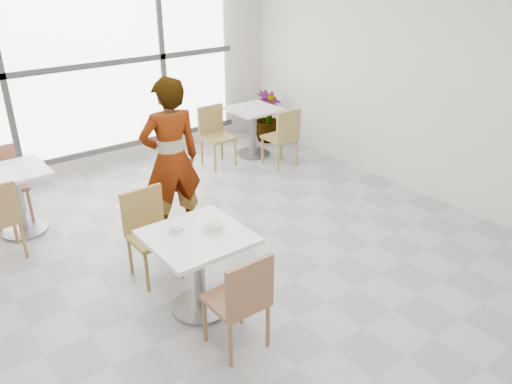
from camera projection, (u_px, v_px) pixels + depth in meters
floor at (238, 273)px, 5.03m from camera, size 7.00×7.00×0.00m
wall_back at (87, 64)px, 6.91m from camera, size 6.00×0.00×6.00m
wall_right at (441, 80)px, 6.04m from camera, size 0.00×7.00×7.00m
window at (89, 65)px, 6.86m from camera, size 4.60×0.07×2.52m
main_table at (198, 258)px, 4.31m from camera, size 0.80×0.80×0.75m
chair_near at (242, 297)px, 3.86m from camera, size 0.42×0.42×0.87m
chair_far at (149, 228)px, 4.84m from camera, size 0.42×0.42×0.87m
oatmeal_bowl at (214, 226)px, 4.27m from camera, size 0.21×0.21×0.09m
coffee_cup at (174, 229)px, 4.24m from camera, size 0.16×0.13×0.07m
person at (171, 160)px, 5.38m from camera, size 0.70×0.52×1.78m
bg_table_left at (16, 192)px, 5.59m from camera, size 0.70×0.70×0.75m
bg_table_right at (253, 125)px, 7.79m from camera, size 0.70×0.70×0.75m
bg_chair_left_far at (3, 180)px, 5.87m from camera, size 0.42×0.42×0.87m
bg_chair_right_near at (283, 134)px, 7.34m from camera, size 0.42×0.42×0.87m
bg_chair_right_far at (215, 132)px, 7.45m from camera, size 0.42×0.42×0.87m
plant_right at (268, 116)px, 8.42m from camera, size 0.56×0.56×0.83m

